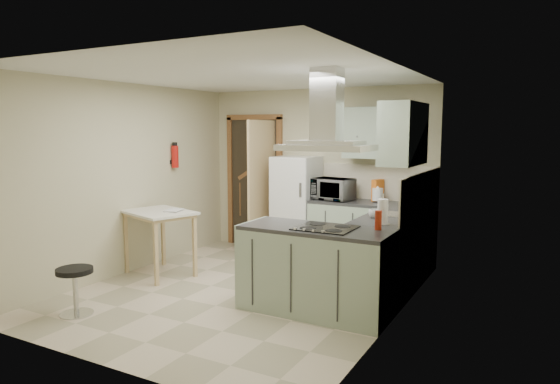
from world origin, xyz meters
The scene contains 28 objects.
floor centered at (0.00, 0.00, 0.00)m, with size 4.20×4.20×0.00m, color beige.
ceiling centered at (0.00, 0.00, 2.50)m, with size 4.20×4.20×0.00m, color silver.
back_wall centered at (0.00, 2.10, 1.25)m, with size 3.60×3.60×0.00m, color #C0B995.
left_wall centered at (-1.80, 0.00, 1.25)m, with size 4.20×4.20×0.00m, color #C0B995.
right_wall centered at (1.80, 0.00, 1.25)m, with size 4.20×4.20×0.00m, color #C0B995.
doorway centered at (-1.10, 2.07, 1.05)m, with size 1.10×0.12×2.10m, color brown.
fridge centered at (-0.20, 1.80, 0.75)m, with size 0.60×0.60×1.50m, color white.
counter_back centered at (0.66, 1.80, 0.45)m, with size 1.08×0.60×0.90m, color #9EB2A0.
counter_right centered at (1.50, 1.12, 0.45)m, with size 0.60×1.95×0.90m, color #9EB2A0.
splashback centered at (0.96, 2.09, 1.15)m, with size 1.68×0.02×0.50m, color beige.
wall_cabinet_back centered at (0.95, 1.93, 1.85)m, with size 0.85×0.35×0.70m, color #9EB2A0.
wall_cabinet_right centered at (1.62, 0.85, 1.85)m, with size 0.35×0.90×0.70m, color #9EB2A0.
peninsula centered at (1.02, -0.18, 0.45)m, with size 1.55×0.65×0.90m, color #9EB2A0.
hob centered at (1.12, -0.18, 0.91)m, with size 0.58×0.50×0.01m, color black.
extractor_hood centered at (1.12, -0.18, 1.72)m, with size 0.90×0.55×0.10m, color silver.
sink centered at (1.50, 0.95, 0.91)m, with size 0.45×0.40×0.01m, color silver.
fire_extinguisher centered at (-1.74, 0.90, 1.50)m, with size 0.10×0.10×0.32m, color #B2140F.
drop_leaf_table centered at (-1.33, 0.07, 0.42)m, with size 0.90×0.68×0.85m, color #CFB77F.
bentwood_chair centered at (-0.89, 1.75, 0.39)m, with size 0.34×0.34×0.77m, color #481B18.
stool centered at (-1.12, -1.43, 0.25)m, with size 0.37×0.37×0.49m, color black.
microwave centered at (0.40, 1.77, 1.05)m, with size 0.55×0.37×0.31m, color black.
kettle centered at (1.02, 1.86, 1.01)m, with size 0.15×0.15×0.21m, color white.
cereal_box centered at (0.99, 1.97, 1.05)m, with size 0.08×0.20×0.30m, color orange.
soap_bottle centered at (1.56, 1.22, 0.99)m, with size 0.09×0.09×0.19m, color #A4A5AF.
paper_towel centered at (1.57, 0.30, 1.04)m, with size 0.11×0.11×0.28m, color white.
cup centered at (1.37, 0.63, 0.95)m, with size 0.13×0.13×0.10m, color silver.
red_bottle centered at (1.62, 0.01, 1.00)m, with size 0.07×0.07×0.19m, color #9F240D.
book centered at (-1.25, 0.14, 0.90)m, with size 0.19×0.25×0.11m, color #AB4939.
Camera 1 is at (3.10, -4.78, 1.91)m, focal length 32.00 mm.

